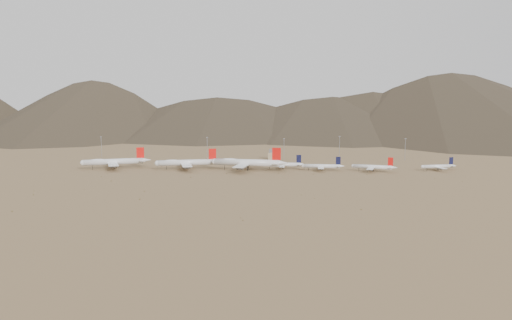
{
  "coord_description": "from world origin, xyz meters",
  "views": [
    {
      "loc": [
        38.05,
        -464.91,
        71.41
      ],
      "look_at": [
        15.71,
        30.0,
        10.2
      ],
      "focal_mm": 35.0,
      "sensor_mm": 36.0,
      "label": 1
    }
  ],
  "objects_px": {
    "narrowbody_a": "(283,164)",
    "widebody_west": "(114,162)",
    "widebody_centre": "(187,162)",
    "control_tower": "(272,155)",
    "widebody_east": "(247,162)",
    "narrowbody_b": "(323,166)"
  },
  "relations": [
    {
      "from": "widebody_west",
      "to": "widebody_east",
      "type": "relative_size",
      "value": 0.86
    },
    {
      "from": "narrowbody_a",
      "to": "control_tower",
      "type": "height_order",
      "value": "narrowbody_a"
    },
    {
      "from": "widebody_centre",
      "to": "control_tower",
      "type": "bearing_deg",
      "value": 31.06
    },
    {
      "from": "widebody_west",
      "to": "narrowbody_a",
      "type": "distance_m",
      "value": 173.4
    },
    {
      "from": "widebody_west",
      "to": "widebody_centre",
      "type": "xyz_separation_m",
      "value": [
        75.67,
        -1.99,
        -0.15
      ]
    },
    {
      "from": "widebody_west",
      "to": "narrowbody_a",
      "type": "height_order",
      "value": "widebody_west"
    },
    {
      "from": "narrowbody_a",
      "to": "narrowbody_b",
      "type": "bearing_deg",
      "value": -14.63
    },
    {
      "from": "widebody_west",
      "to": "control_tower",
      "type": "distance_m",
      "value": 181.94
    },
    {
      "from": "widebody_west",
      "to": "widebody_centre",
      "type": "bearing_deg",
      "value": -22.68
    },
    {
      "from": "widebody_west",
      "to": "widebody_east",
      "type": "height_order",
      "value": "widebody_east"
    },
    {
      "from": "widebody_east",
      "to": "control_tower",
      "type": "xyz_separation_m",
      "value": [
        23.19,
        93.23,
        -2.75
      ]
    },
    {
      "from": "widebody_centre",
      "to": "narrowbody_b",
      "type": "height_order",
      "value": "widebody_centre"
    },
    {
      "from": "narrowbody_a",
      "to": "widebody_west",
      "type": "bearing_deg",
      "value": -179.05
    },
    {
      "from": "widebody_centre",
      "to": "widebody_east",
      "type": "xyz_separation_m",
      "value": [
        61.41,
        -5.14,
        0.99
      ]
    },
    {
      "from": "widebody_west",
      "to": "control_tower",
      "type": "xyz_separation_m",
      "value": [
        160.26,
        86.1,
        -1.92
      ]
    },
    {
      "from": "narrowbody_b",
      "to": "narrowbody_a",
      "type": "bearing_deg",
      "value": 169.33
    },
    {
      "from": "widebody_east",
      "to": "narrowbody_b",
      "type": "relative_size",
      "value": 1.82
    },
    {
      "from": "widebody_west",
      "to": "widebody_east",
      "type": "distance_m",
      "value": 137.26
    },
    {
      "from": "widebody_centre",
      "to": "widebody_east",
      "type": "distance_m",
      "value": 61.63
    },
    {
      "from": "widebody_centre",
      "to": "narrowbody_a",
      "type": "bearing_deg",
      "value": -11.34
    },
    {
      "from": "widebody_east",
      "to": "narrowbody_a",
      "type": "distance_m",
      "value": 38.19
    },
    {
      "from": "widebody_centre",
      "to": "narrowbody_a",
      "type": "height_order",
      "value": "widebody_centre"
    }
  ]
}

